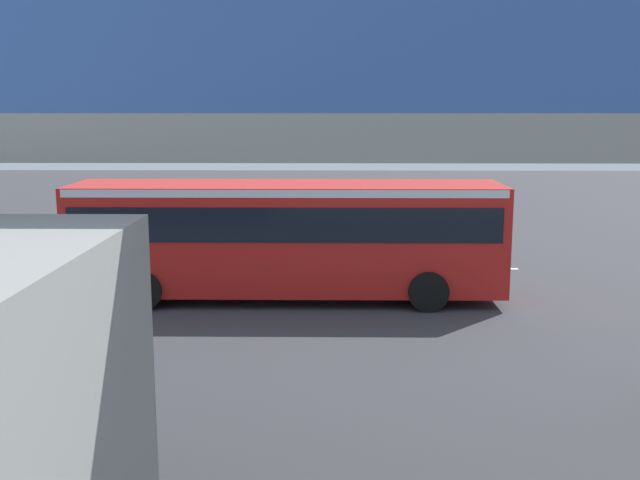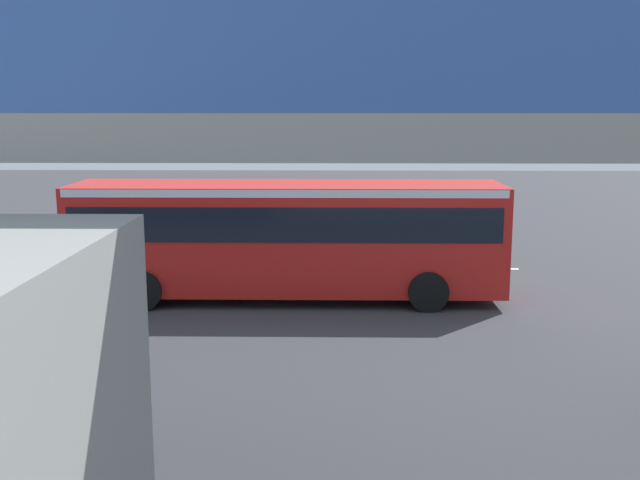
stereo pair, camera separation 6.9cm
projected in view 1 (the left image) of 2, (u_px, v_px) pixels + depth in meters
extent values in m
plane|color=#38383D|center=(297.00, 295.00, 20.74)|extent=(80.00, 80.00, 0.00)
cube|color=red|center=(287.00, 237.00, 20.09)|extent=(11.50, 2.55, 2.86)
cube|color=black|center=(287.00, 218.00, 20.00)|extent=(11.04, 2.59, 0.90)
cube|color=white|center=(287.00, 188.00, 19.85)|extent=(11.27, 2.58, 0.20)
cube|color=black|center=(75.00, 224.00, 20.10)|extent=(0.04, 2.24, 1.20)
cylinder|color=black|center=(142.00, 291.00, 19.10)|extent=(1.04, 0.30, 1.04)
cylinder|color=black|center=(164.00, 269.00, 21.61)|extent=(1.04, 0.30, 1.04)
cylinder|color=black|center=(429.00, 292.00, 19.00)|extent=(1.04, 0.30, 1.04)
cylinder|color=black|center=(417.00, 270.00, 21.51)|extent=(1.04, 0.30, 1.04)
cube|color=silver|center=(487.00, 269.00, 24.04)|extent=(2.00, 0.20, 0.01)
cube|color=silver|center=(364.00, 268.00, 24.09)|extent=(2.00, 0.20, 0.01)
cube|color=silver|center=(241.00, 268.00, 24.15)|extent=(2.00, 0.20, 0.01)
cube|color=silver|center=(118.00, 268.00, 24.20)|extent=(2.00, 0.20, 0.01)
cube|color=gray|center=(254.00, 133.00, 8.76)|extent=(31.48, 2.60, 0.50)
cube|color=#3359A5|center=(262.00, 69.00, 9.85)|extent=(31.48, 0.08, 1.10)
cube|color=#3359A5|center=(240.00, 57.00, 7.39)|extent=(31.48, 0.08, 1.10)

